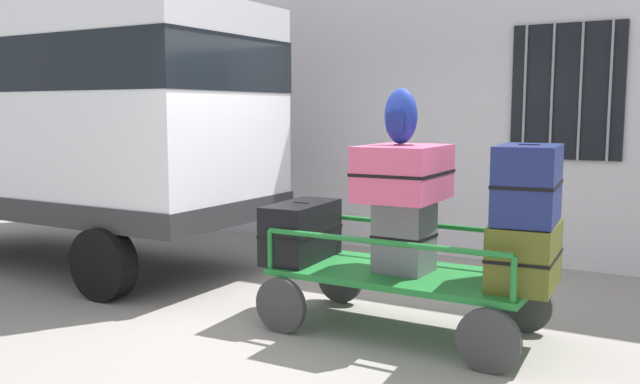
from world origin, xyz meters
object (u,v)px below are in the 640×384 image
Objects in this scene: suitcase_left_bottom at (301,231)px; suitcase_midleft_middle at (403,173)px; luggage_cart at (403,285)px; suitcase_midleft_bottom at (404,236)px; suitcase_center_middle at (528,184)px; suitcase_center_bottom at (524,255)px; backpack at (401,117)px; van at (73,113)px.

suitcase_midleft_middle reaches higher than suitcase_left_bottom.
luggage_cart is at bearing 90.00° from suitcase_midleft_middle.
suitcase_midleft_bottom is 0.78× the size of suitcase_center_middle.
suitcase_center_bottom is at bearing 2.49° from suitcase_midleft_middle.
suitcase_midleft_middle is at bearing -32.82° from backpack.
suitcase_midleft_bottom is at bearing 1.98° from suitcase_left_bottom.
backpack is at bearing -166.14° from suitcase_midleft_bottom.
suitcase_center_middle is at bearing 1.67° from suitcase_left_bottom.
suitcase_center_middle is (5.30, -0.39, -0.50)m from van.
suitcase_midleft_middle is 1.07× the size of suitcase_center_middle.
luggage_cart is at bearing -90.00° from suitcase_midleft_bottom.
suitcase_center_middle reaches higher than suitcase_left_bottom.
suitcase_center_middle is (0.95, 0.06, -0.04)m from suitcase_midleft_middle.
suitcase_left_bottom reaches higher than luggage_cart.
suitcase_midleft_bottom is 0.95m from backpack.
luggage_cart is (4.34, -0.43, -1.37)m from van.
luggage_cart is 1.02m from suitcase_left_bottom.
suitcase_midleft_middle is (0.95, -0.01, 0.56)m from suitcase_left_bottom.
suitcase_midleft_middle reaches higher than suitcase_center_bottom.
suitcase_center_bottom is 1.42m from backpack.
luggage_cart is 4.90× the size of backpack.
van is at bearing 174.01° from suitcase_midleft_middle.
suitcase_center_middle is 1.11m from backpack.
suitcase_midleft_middle is (4.34, -0.46, -0.46)m from van.
van is 6.39× the size of suitcase_center_bottom.
backpack is at bearing 147.18° from suitcase_midleft_middle.
backpack is at bearing -5.68° from van.
suitcase_midleft_bottom is at bearing -5.49° from van.
suitcase_center_middle reaches higher than suitcase_midleft_middle.
luggage_cart is 3.66× the size of suitcase_midleft_bottom.
backpack is at bearing -178.09° from suitcase_center_middle.
luggage_cart is 1.29m from suitcase_center_middle.
suitcase_left_bottom is 1.08× the size of suitcase_midleft_middle.
backpack is (0.91, 0.02, 1.00)m from suitcase_left_bottom.
suitcase_midleft_middle is 1.11m from suitcase_center_bottom.
suitcase_left_bottom is 1.98m from suitcase_center_middle.
suitcase_midleft_middle is (0.00, -0.02, 0.91)m from luggage_cart.
suitcase_midleft_middle reaches higher than suitcase_midleft_bottom.
suitcase_midleft_bottom is (4.34, -0.42, -0.97)m from van.
suitcase_center_bottom is at bearing 0.80° from backpack.
suitcase_center_middle is at bearing 1.37° from suitcase_midleft_bottom.
van is 5.44× the size of suitcase_left_bottom.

